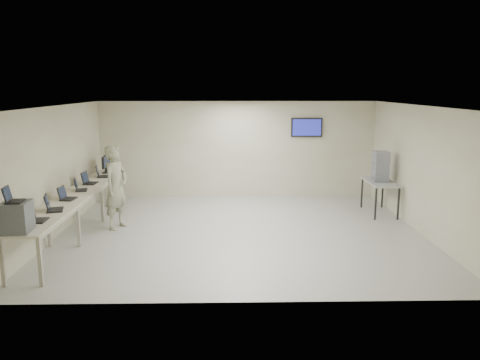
{
  "coord_description": "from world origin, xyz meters",
  "views": [
    {
      "loc": [
        -0.22,
        -10.06,
        3.19
      ],
      "look_at": [
        0.0,
        0.2,
        1.15
      ],
      "focal_mm": 35.0,
      "sensor_mm": 36.0,
      "label": 1
    }
  ],
  "objects_px": {
    "soldier": "(116,187)",
    "side_table": "(380,184)",
    "workbench": "(77,197)",
    "equipment_box": "(17,217)"
  },
  "relations": [
    {
      "from": "side_table",
      "to": "equipment_box",
      "type": "bearing_deg",
      "value": -149.57
    },
    {
      "from": "workbench",
      "to": "equipment_box",
      "type": "distance_m",
      "value": 2.77
    },
    {
      "from": "equipment_box",
      "to": "soldier",
      "type": "relative_size",
      "value": 0.26
    },
    {
      "from": "soldier",
      "to": "side_table",
      "type": "distance_m",
      "value": 6.52
    },
    {
      "from": "equipment_box",
      "to": "side_table",
      "type": "bearing_deg",
      "value": 25.71
    },
    {
      "from": "workbench",
      "to": "side_table",
      "type": "height_order",
      "value": "workbench"
    },
    {
      "from": "workbench",
      "to": "soldier",
      "type": "bearing_deg",
      "value": 26.03
    },
    {
      "from": "workbench",
      "to": "side_table",
      "type": "xyz_separation_m",
      "value": [
        7.19,
        1.51,
        -0.05
      ]
    },
    {
      "from": "soldier",
      "to": "side_table",
      "type": "bearing_deg",
      "value": -57.52
    },
    {
      "from": "soldier",
      "to": "equipment_box",
      "type": "bearing_deg",
      "value": -172.49
    }
  ]
}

